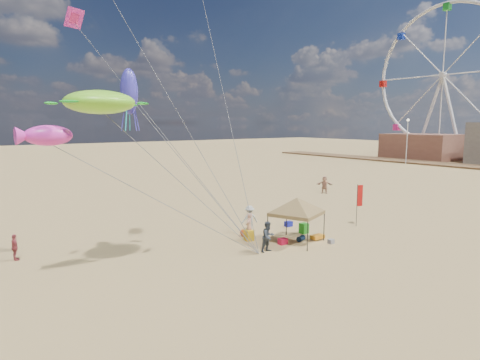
{
  "coord_description": "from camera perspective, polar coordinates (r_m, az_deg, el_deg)",
  "views": [
    {
      "loc": [
        -15.01,
        -17.39,
        7.48
      ],
      "look_at": [
        0.0,
        3.0,
        4.0
      ],
      "focal_mm": 31.12,
      "sensor_mm": 36.0,
      "label": 1
    }
  ],
  "objects": [
    {
      "name": "fish_kite",
      "position": [
        20.28,
        -24.77,
        5.56
      ],
      "size": [
        2.1,
        1.11,
        0.92
      ],
      "primitive_type": "ellipsoid",
      "rotation": [
        0.0,
        0.0,
        -0.04
      ],
      "color": "#F633C2",
      "rests_on": "ground"
    },
    {
      "name": "person_far_c",
      "position": [
        45.39,
        11.51,
        -0.63
      ],
      "size": [
        1.56,
        1.63,
        1.85
      ],
      "primitive_type": "imported",
      "rotation": [
        0.0,
        0.0,
        5.45
      ],
      "color": "tan",
      "rests_on": "ground"
    },
    {
      "name": "stunt_kite_pink",
      "position": [
        32.66,
        -21.77,
        19.92
      ],
      "size": [
        1.47,
        1.09,
        1.23
      ],
      "primitive_type": "cube",
      "rotation": [
        0.44,
        0.0,
        0.41
      ],
      "color": "#E92AA1",
      "rests_on": "ground"
    },
    {
      "name": "person_near_a",
      "position": [
        26.87,
        1.24,
        -6.4
      ],
      "size": [
        0.77,
        0.69,
        1.76
      ],
      "primitive_type": "imported",
      "rotation": [
        0.0,
        0.0,
        3.69
      ],
      "color": "tan",
      "rests_on": "ground"
    },
    {
      "name": "beach_cart",
      "position": [
        27.52,
        10.58,
        -7.65
      ],
      "size": [
        0.9,
        0.5,
        0.24
      ],
      "primitive_type": "cube",
      "color": "orange",
      "rests_on": "ground"
    },
    {
      "name": "feather_flag",
      "position": [
        31.34,
        16.01,
        -2.43
      ],
      "size": [
        0.46,
        0.16,
        3.1
      ],
      "color": "black",
      "rests_on": "ground"
    },
    {
      "name": "ground",
      "position": [
        24.16,
        4.29,
        -10.23
      ],
      "size": [
        280.0,
        280.0,
        0.0
      ],
      "primitive_type": "plane",
      "color": "tan",
      "rests_on": "ground"
    },
    {
      "name": "crate_grey",
      "position": [
        26.86,
        12.36,
        -8.22
      ],
      "size": [
        0.34,
        0.3,
        0.28
      ],
      "primitive_type": "cube",
      "color": "gray",
      "rests_on": "ground"
    },
    {
      "name": "lamp_north",
      "position": [
        82.39,
        21.96,
        5.9
      ],
      "size": [
        0.5,
        0.5,
        8.25
      ],
      "color": "silver",
      "rests_on": "ground"
    },
    {
      "name": "ferris_wheel",
      "position": [
        99.04,
        26.0,
        11.96
      ],
      "size": [
        1.23,
        30.02,
        32.23
      ],
      "color": "silver",
      "rests_on": "ground"
    },
    {
      "name": "canopy_tent",
      "position": [
        26.14,
        7.8,
        -2.66
      ],
      "size": [
        5.0,
        5.0,
        3.31
      ],
      "color": "black",
      "rests_on": "ground"
    },
    {
      "name": "building_north",
      "position": [
        94.84,
        23.65,
        4.23
      ],
      "size": [
        10.0,
        14.0,
        5.2
      ],
      "primitive_type": "cube",
      "color": "#8C5947",
      "rests_on": "ground"
    },
    {
      "name": "bag_navy",
      "position": [
        27.0,
        8.35,
        -7.94
      ],
      "size": [
        0.69,
        0.54,
        0.36
      ],
      "primitive_type": "cylinder",
      "rotation": [
        0.0,
        1.57,
        0.35
      ],
      "color": "#0B1B32",
      "rests_on": "ground"
    },
    {
      "name": "cooler_red",
      "position": [
        26.22,
        5.88,
        -8.36
      ],
      "size": [
        0.54,
        0.38,
        0.38
      ],
      "primitive_type": "cube",
      "color": "red",
      "rests_on": "ground"
    },
    {
      "name": "bag_orange",
      "position": [
        27.96,
        0.51,
        -7.31
      ],
      "size": [
        0.54,
        0.69,
        0.36
      ],
      "primitive_type": "cylinder",
      "rotation": [
        0.0,
        1.57,
        1.22
      ],
      "color": "#C9400B",
      "rests_on": "ground"
    },
    {
      "name": "chair_green",
      "position": [
        28.89,
        8.76,
        -6.56
      ],
      "size": [
        0.5,
        0.5,
        0.7
      ],
      "primitive_type": "cube",
      "color": "#1A7715",
      "rests_on": "ground"
    },
    {
      "name": "person_near_c",
      "position": [
        28.77,
        1.32,
        -5.35
      ],
      "size": [
        1.32,
        0.95,
        1.85
      ],
      "primitive_type": "imported",
      "rotation": [
        0.0,
        0.0,
        2.91
      ],
      "color": "beige",
      "rests_on": "ground"
    },
    {
      "name": "chair_yellow",
      "position": [
        26.8,
        1.23,
        -7.6
      ],
      "size": [
        0.5,
        0.5,
        0.7
      ],
      "primitive_type": "cube",
      "color": "gold",
      "rests_on": "ground"
    },
    {
      "name": "squid_kite",
      "position": [
        24.95,
        -14.96,
        11.64
      ],
      "size": [
        1.21,
        1.21,
        2.61
      ],
      "primitive_type": "ellipsoid",
      "rotation": [
        0.0,
        0.0,
        -0.24
      ],
      "color": "#3D35BC",
      "rests_on": "ground"
    },
    {
      "name": "person_far_a",
      "position": [
        26.09,
        -28.49,
        -8.12
      ],
      "size": [
        0.4,
        0.88,
        1.47
      ],
      "primitive_type": "imported",
      "rotation": [
        0.0,
        0.0,
        1.62
      ],
      "color": "#A53F47",
      "rests_on": "ground"
    },
    {
      "name": "turtle_kite",
      "position": [
        20.97,
        -18.67,
        10.07
      ],
      "size": [
        3.85,
        3.34,
        1.12
      ],
      "primitive_type": "ellipsoid",
      "rotation": [
        0.0,
        0.0,
        0.21
      ],
      "color": "#81EA28",
      "rests_on": "ground"
    },
    {
      "name": "cooler_blue",
      "position": [
        30.63,
        6.66,
        -5.99
      ],
      "size": [
        0.54,
        0.38,
        0.38
      ],
      "primitive_type": "cube",
      "color": "#111692",
      "rests_on": "ground"
    },
    {
      "name": "person_near_b",
      "position": [
        24.5,
        3.88,
        -7.76
      ],
      "size": [
        0.94,
        0.76,
        1.81
      ],
      "primitive_type": "imported",
      "rotation": [
        0.0,
        0.0,
        0.09
      ],
      "color": "#343D47",
      "rests_on": "ground"
    }
  ]
}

